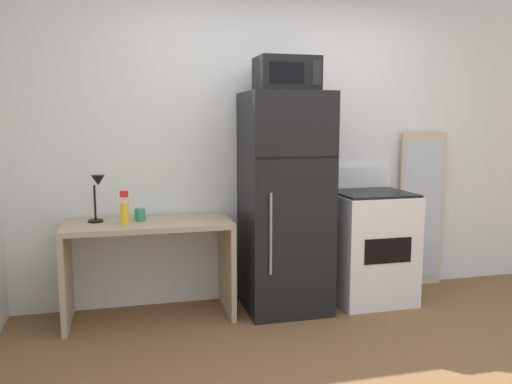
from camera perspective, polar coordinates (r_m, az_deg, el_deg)
name	(u,v)px	position (r m, az deg, el deg)	size (l,w,h in m)	color
wall_back_white	(275,145)	(4.38, 2.13, 5.28)	(5.00, 0.10, 2.60)	silver
desk	(149,250)	(3.99, -11.79, -6.34)	(1.24, 0.53, 0.75)	tan
desk_lamp	(97,190)	(3.97, -17.20, 0.17)	(0.14, 0.12, 0.35)	black
coffee_mug	(140,215)	(3.97, -12.74, -2.47)	(0.08, 0.08, 0.10)	#338C66
spray_bottle	(125,211)	(3.85, -14.39, -2.08)	(0.06, 0.06, 0.25)	yellow
refrigerator	(285,203)	(4.05, 3.20, -1.20)	(0.64, 0.64, 1.72)	black
microwave	(287,74)	(4.00, 3.41, 12.89)	(0.46, 0.35, 0.26)	black
oven_range	(370,245)	(4.42, 12.55, -5.80)	(0.62, 0.61, 1.10)	white
leaning_mirror	(421,210)	(4.90, 17.87, -1.88)	(0.44, 0.03, 1.40)	#C6B793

